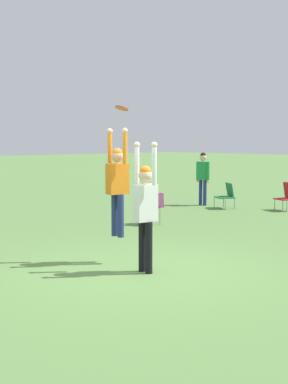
{
  "coord_description": "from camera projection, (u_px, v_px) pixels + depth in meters",
  "views": [
    {
      "loc": [
        6.78,
        -5.81,
        2.23
      ],
      "look_at": [
        -0.22,
        0.37,
        1.3
      ],
      "focal_mm": 50.0,
      "sensor_mm": 36.0,
      "label": 1
    }
  ],
  "objects": [
    {
      "name": "person_defending",
      "position": [
        145.0,
        204.0,
        8.84
      ],
      "size": [
        0.53,
        0.4,
        2.18
      ],
      "rotation": [
        0.0,
        0.0,
        -1.69
      ],
      "color": "black",
      "rests_on": "ground_plane"
    },
    {
      "name": "camping_chair_3",
      "position": [
        287.0,
        195.0,
        16.66
      ],
      "size": [
        0.66,
        0.71,
        0.88
      ],
      "rotation": [
        0.0,
        0.0,
        2.82
      ],
      "color": "gray",
      "rests_on": "ground_plane"
    },
    {
      "name": "person_spectator_near",
      "position": [
        203.0,
        173.0,
        17.94
      ],
      "size": [
        0.58,
        0.41,
        1.78
      ],
      "rotation": [
        0.0,
        0.0,
        0.6
      ],
      "color": "navy",
      "rests_on": "ground_plane"
    },
    {
      "name": "frisbee",
      "position": [
        122.0,
        108.0,
        9.04
      ],
      "size": [
        0.23,
        0.23,
        0.09
      ],
      "color": "#E04C23"
    },
    {
      "name": "camping_chair_1",
      "position": [
        151.0,
        206.0,
        13.98
      ],
      "size": [
        0.67,
        0.73,
        0.83
      ],
      "rotation": [
        0.0,
        0.0,
        3.66
      ],
      "color": "gray",
      "rests_on": "ground_plane"
    },
    {
      "name": "ground_plane",
      "position": [
        136.0,
        270.0,
        9.1
      ],
      "size": [
        120.0,
        120.0,
        0.0
      ],
      "primitive_type": "plane",
      "color": "#608C47"
    },
    {
      "name": "person_jumping",
      "position": [
        117.0,
        180.0,
        9.53
      ],
      "size": [
        0.53,
        0.4,
        1.94
      ],
      "rotation": [
        0.0,
        0.0,
        1.45
      ],
      "color": "navy",
      "rests_on": "ground_plane"
    },
    {
      "name": "camping_chair_2",
      "position": [
        227.0,
        194.0,
        17.17
      ],
      "size": [
        0.74,
        0.81,
        0.82
      ],
      "rotation": [
        0.0,
        0.0,
        2.6
      ],
      "color": "gray",
      "rests_on": "ground_plane"
    }
  ]
}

